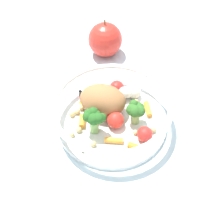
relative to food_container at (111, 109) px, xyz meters
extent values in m
plane|color=silver|center=(0.02, 0.00, -0.03)|extent=(2.40, 2.40, 0.00)
cylinder|color=white|center=(0.00, 0.01, -0.03)|extent=(0.22, 0.22, 0.01)
torus|color=white|center=(0.00, 0.01, 0.02)|extent=(0.23, 0.23, 0.01)
ellipsoid|color=#9E663D|center=(0.02, -0.02, 0.01)|extent=(0.11, 0.09, 0.06)
cylinder|color=#8EB766|center=(-0.05, 0.01, -0.01)|extent=(0.02, 0.02, 0.02)
sphere|color=#2D6023|center=(-0.04, 0.01, 0.01)|extent=(0.02, 0.02, 0.02)
sphere|color=#2D6023|center=(-0.04, 0.02, 0.02)|extent=(0.02, 0.02, 0.02)
sphere|color=#2D6023|center=(-0.05, 0.02, 0.01)|extent=(0.02, 0.02, 0.02)
sphere|color=#2D6023|center=(-0.05, 0.01, 0.01)|extent=(0.02, 0.02, 0.02)
sphere|color=#2D6023|center=(-0.04, 0.00, 0.02)|extent=(0.02, 0.02, 0.02)
cylinder|color=#7FAD5B|center=(0.03, 0.03, -0.01)|extent=(0.02, 0.02, 0.03)
sphere|color=#23561E|center=(0.04, 0.04, 0.02)|extent=(0.02, 0.02, 0.02)
sphere|color=#23561E|center=(0.04, 0.04, 0.02)|extent=(0.02, 0.02, 0.02)
sphere|color=#23561E|center=(0.03, 0.04, 0.02)|extent=(0.02, 0.02, 0.02)
sphere|color=#23561E|center=(0.02, 0.04, 0.02)|extent=(0.02, 0.02, 0.02)
sphere|color=#23561E|center=(0.02, 0.04, 0.02)|extent=(0.02, 0.02, 0.02)
sphere|color=#23561E|center=(0.03, 0.03, 0.02)|extent=(0.02, 0.02, 0.02)
sphere|color=#23561E|center=(0.03, 0.03, 0.02)|extent=(0.02, 0.02, 0.02)
sphere|color=#23561E|center=(0.04, 0.03, 0.02)|extent=(0.02, 0.02, 0.02)
sphere|color=white|center=(-0.03, -0.05, -0.01)|extent=(0.02, 0.02, 0.02)
sphere|color=white|center=(-0.03, -0.05, -0.01)|extent=(0.02, 0.02, 0.02)
sphere|color=white|center=(-0.05, -0.06, -0.01)|extent=(0.03, 0.03, 0.03)
sphere|color=white|center=(-0.04, -0.06, -0.01)|extent=(0.02, 0.02, 0.02)
cube|color=yellow|center=(0.06, -0.04, -0.02)|extent=(0.02, 0.02, 0.00)
cylinder|color=red|center=(0.06, -0.04, -0.01)|extent=(0.02, 0.02, 0.02)
sphere|color=black|center=(0.06, -0.04, 0.00)|extent=(0.01, 0.01, 0.01)
sphere|color=black|center=(0.06, -0.04, 0.01)|extent=(0.01, 0.01, 0.01)
sphere|color=black|center=(0.06, -0.04, 0.01)|extent=(0.01, 0.01, 0.01)
cylinder|color=orange|center=(-0.04, 0.07, -0.02)|extent=(0.03, 0.02, 0.01)
cylinder|color=orange|center=(-0.01, 0.06, -0.02)|extent=(0.03, 0.01, 0.01)
cylinder|color=orange|center=(-0.07, -0.02, -0.02)|extent=(0.02, 0.04, 0.01)
cylinder|color=orange|center=(0.06, 0.02, -0.02)|extent=(0.01, 0.03, 0.01)
sphere|color=red|center=(-0.01, 0.02, -0.01)|extent=(0.03, 0.03, 0.03)
sphere|color=red|center=(-0.01, -0.07, -0.01)|extent=(0.03, 0.03, 0.03)
sphere|color=red|center=(-0.06, 0.05, -0.01)|extent=(0.03, 0.03, 0.03)
sphere|color=tan|center=(0.05, 0.08, -0.02)|extent=(0.01, 0.01, 0.01)
sphere|color=#D1B775|center=(0.07, -0.01, -0.02)|extent=(0.01, 0.01, 0.01)
sphere|color=tan|center=(0.06, 0.04, -0.02)|extent=(0.01, 0.01, 0.01)
sphere|color=tan|center=(0.03, 0.07, -0.02)|extent=(0.01, 0.01, 0.01)
sphere|color=#D1B775|center=(-0.05, -0.04, -0.02)|extent=(0.01, 0.01, 0.01)
sphere|color=#D1B775|center=(0.08, 0.00, -0.02)|extent=(0.01, 0.01, 0.01)
sphere|color=tan|center=(-0.08, 0.04, -0.02)|extent=(0.01, 0.01, 0.01)
sphere|color=tan|center=(0.01, -0.08, -0.02)|extent=(0.01, 0.01, 0.01)
sphere|color=#D1B775|center=(-0.05, 0.04, -0.02)|extent=(0.01, 0.01, 0.01)
sphere|color=#D1B775|center=(0.07, 0.05, -0.02)|extent=(0.01, 0.01, 0.01)
sphere|color=tan|center=(0.06, -0.02, -0.02)|extent=(0.01, 0.01, 0.01)
sphere|color=red|center=(0.01, -0.22, 0.01)|extent=(0.08, 0.08, 0.08)
cylinder|color=brown|center=(0.01, -0.22, 0.05)|extent=(0.00, 0.00, 0.01)
camera|label=1|loc=(0.00, 0.36, 0.41)|focal=45.89mm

